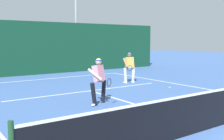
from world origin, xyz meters
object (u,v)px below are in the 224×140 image
(light_pole, at_px, (76,13))
(player_far, at_px, (129,66))
(player_near, at_px, (99,79))
(tennis_ball, at_px, (170,88))

(light_pole, bearing_deg, player_far, -94.88)
(player_near, distance_m, light_pole, 12.00)
(player_far, xyz_separation_m, tennis_ball, (0.56, -2.44, -0.88))
(player_far, xyz_separation_m, light_pole, (0.62, 7.30, 3.49))
(tennis_ball, height_order, light_pole, light_pole)
(player_near, bearing_deg, tennis_ball, 162.49)
(player_near, xyz_separation_m, tennis_ball, (4.56, 0.77, -0.90))
(player_near, height_order, light_pole, light_pole)
(player_far, bearing_deg, player_near, 50.22)
(player_near, distance_m, player_far, 5.13)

